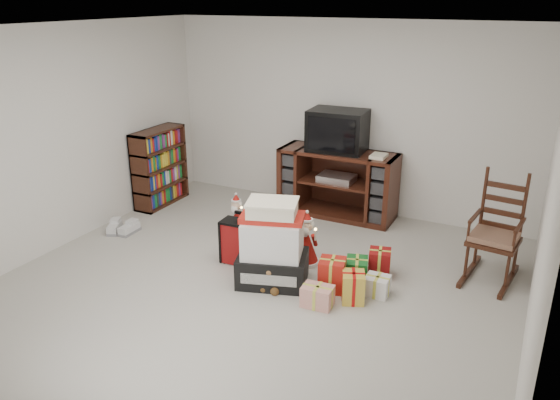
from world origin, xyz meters
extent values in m
cube|color=#AFABA1|center=(0.00, 0.00, -0.01)|extent=(5.00, 5.00, 0.01)
cube|color=silver|center=(0.00, 0.00, 2.50)|extent=(5.00, 5.00, 0.01)
cube|color=silver|center=(0.00, 2.50, 1.25)|extent=(5.00, 0.01, 2.50)
cube|color=silver|center=(0.00, -2.50, 1.25)|extent=(5.00, 0.01, 2.50)
cube|color=silver|center=(-2.50, 0.00, 1.25)|extent=(0.01, 5.00, 2.50)
cube|color=silver|center=(2.50, 0.00, 1.25)|extent=(0.01, 5.00, 2.50)
cube|color=#411A12|center=(0.03, 2.20, 0.44)|extent=(1.54, 0.56, 0.88)
cube|color=silver|center=(0.03, 2.16, 0.52)|extent=(0.46, 0.33, 0.09)
cube|color=#3D1E10|center=(-2.32, 1.49, 0.53)|extent=(0.29, 0.87, 1.07)
cube|color=#3D1E10|center=(2.09, 1.23, 0.42)|extent=(0.52, 0.51, 0.05)
cube|color=#856048|center=(2.09, 1.23, 0.48)|extent=(0.48, 0.47, 0.05)
cube|color=#3D1E10|center=(2.09, 1.44, 0.81)|extent=(0.40, 0.10, 0.72)
cube|color=#3D1E10|center=(2.09, 1.23, 0.03)|extent=(0.56, 0.83, 0.05)
cube|color=black|center=(0.12, 0.17, 0.16)|extent=(0.81, 0.69, 0.31)
cube|color=silver|center=(0.12, 0.17, 0.50)|extent=(0.69, 0.60, 0.38)
cube|color=#B01D14|center=(0.12, 0.17, 0.72)|extent=(0.69, 0.51, 0.06)
cube|color=#F4E9C7|center=(0.12, 0.17, 0.81)|extent=(0.55, 0.48, 0.12)
cube|color=maroon|center=(-0.40, 0.38, 0.25)|extent=(0.38, 0.21, 0.50)
cube|color=black|center=(-0.40, 0.47, 0.56)|extent=(0.20, 0.04, 0.03)
ellipsoid|color=brown|center=(0.19, 0.04, 0.11)|extent=(0.21, 0.18, 0.23)
sphere|color=brown|center=(0.19, 0.01, 0.24)|extent=(0.14, 0.14, 0.14)
cone|color=maroon|center=(0.26, 0.70, 0.20)|extent=(0.28, 0.28, 0.40)
sphere|color=#D3AD94|center=(0.26, 0.70, 0.45)|extent=(0.14, 0.14, 0.14)
cone|color=maroon|center=(0.26, 0.70, 0.56)|extent=(0.12, 0.12, 0.10)
cylinder|color=silver|center=(0.40, 0.59, 0.41)|extent=(0.02, 0.02, 0.12)
cone|color=maroon|center=(-0.80, 1.00, 0.18)|extent=(0.25, 0.25, 0.36)
sphere|color=#D3AD94|center=(-0.80, 1.00, 0.40)|extent=(0.12, 0.12, 0.12)
cone|color=maroon|center=(-0.80, 1.00, 0.50)|extent=(0.11, 0.11, 0.09)
cylinder|color=silver|center=(-0.67, 0.90, 0.37)|extent=(0.02, 0.02, 0.11)
cube|color=silver|center=(-2.23, 0.44, 0.05)|extent=(0.25, 0.33, 0.11)
cube|color=silver|center=(-2.03, 0.44, 0.05)|extent=(0.14, 0.31, 0.11)
cube|color=#B01D14|center=(0.71, 0.32, 0.13)|extent=(0.26, 0.26, 0.26)
cube|color=#1A6B2C|center=(0.90, 0.57, 0.13)|extent=(0.26, 0.26, 0.26)
cube|color=gold|center=(0.95, 0.17, 0.13)|extent=(0.26, 0.26, 0.26)
cube|color=white|center=(0.66, -0.02, 0.13)|extent=(0.26, 0.26, 0.26)
cube|color=silver|center=(1.15, 0.37, 0.13)|extent=(0.26, 0.26, 0.26)
cube|color=maroon|center=(1.10, 0.77, 0.13)|extent=(0.26, 0.26, 0.26)
cube|color=black|center=(0.00, 2.22, 1.14)|extent=(0.75, 0.55, 0.53)
cube|color=black|center=(0.00, 1.96, 1.14)|extent=(0.61, 0.05, 0.42)
camera|label=1|loc=(2.40, -4.23, 2.77)|focal=35.00mm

